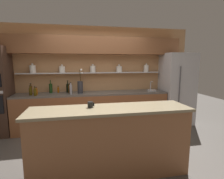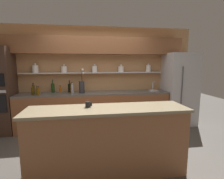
% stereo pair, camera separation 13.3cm
% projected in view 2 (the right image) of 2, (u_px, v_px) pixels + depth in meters
% --- Properties ---
extents(ground_plane, '(12.00, 12.00, 0.00)m').
position_uv_depth(ground_plane, '(103.00, 150.00, 3.36)').
color(ground_plane, '#4C4742').
extents(back_wall_unit, '(5.20, 0.44, 2.60)m').
position_uv_depth(back_wall_unit, '(97.00, 67.00, 4.62)').
color(back_wall_unit, tan).
rests_on(back_wall_unit, ground_plane).
extents(back_counter_unit, '(3.75, 0.62, 0.92)m').
position_uv_depth(back_counter_unit, '(95.00, 110.00, 4.49)').
color(back_counter_unit, brown).
rests_on(back_counter_unit, ground_plane).
extents(island_counter, '(2.34, 0.61, 1.02)m').
position_uv_depth(island_counter, '(108.00, 141.00, 2.61)').
color(island_counter, '#99603D').
rests_on(island_counter, ground_plane).
extents(refrigerator, '(0.79, 0.73, 1.92)m').
position_uv_depth(refrigerator, '(179.00, 89.00, 4.72)').
color(refrigerator, '#B7B7BC').
rests_on(refrigerator, ground_plane).
extents(flower_vase, '(0.14, 0.14, 0.60)m').
position_uv_depth(flower_vase, '(82.00, 86.00, 4.32)').
color(flower_vase, '#2D2D33').
rests_on(flower_vase, back_counter_unit).
extents(sink_fixture, '(0.27, 0.27, 0.25)m').
position_uv_depth(sink_fixture, '(154.00, 90.00, 4.67)').
color(sink_fixture, '#B7B7BC').
rests_on(sink_fixture, back_counter_unit).
extents(bottle_oil_0, '(0.06, 0.06, 0.22)m').
position_uv_depth(bottle_oil_0, '(37.00, 92.00, 4.03)').
color(bottle_oil_0, '#47380A').
rests_on(bottle_oil_0, back_counter_unit).
extents(bottle_sauce_1, '(0.05, 0.05, 0.19)m').
position_uv_depth(bottle_sauce_1, '(39.00, 91.00, 4.15)').
color(bottle_sauce_1, '#9E4C0A').
rests_on(bottle_sauce_1, back_counter_unit).
extents(bottle_wine_2, '(0.08, 0.08, 0.31)m').
position_uv_depth(bottle_wine_2, '(70.00, 88.00, 4.46)').
color(bottle_wine_2, black).
rests_on(bottle_wine_2, back_counter_unit).
extents(bottle_sauce_3, '(0.05, 0.05, 0.17)m').
position_uv_depth(bottle_sauce_3, '(60.00, 89.00, 4.44)').
color(bottle_sauce_3, '#9E4C0A').
rests_on(bottle_sauce_3, back_counter_unit).
extents(bottle_wine_4, '(0.08, 0.08, 0.32)m').
position_uv_depth(bottle_wine_4, '(53.00, 88.00, 4.41)').
color(bottle_wine_4, '#193814').
rests_on(bottle_wine_4, back_counter_unit).
extents(bottle_spirit_5, '(0.06, 0.06, 0.26)m').
position_uv_depth(bottle_spirit_5, '(33.00, 89.00, 4.24)').
color(bottle_spirit_5, '#4C2D0C').
rests_on(bottle_spirit_5, back_counter_unit).
extents(bottle_spirit_6, '(0.06, 0.06, 0.25)m').
position_uv_depth(bottle_spirit_6, '(71.00, 89.00, 4.36)').
color(bottle_spirit_6, '#4C2D0C').
rests_on(bottle_spirit_6, back_counter_unit).
extents(bottle_spirit_7, '(0.06, 0.06, 0.29)m').
position_uv_depth(bottle_spirit_7, '(72.00, 89.00, 4.20)').
color(bottle_spirit_7, gray).
rests_on(bottle_spirit_7, back_counter_unit).
extents(bottle_sauce_8, '(0.05, 0.05, 0.19)m').
position_uv_depth(bottle_sauce_8, '(73.00, 90.00, 4.29)').
color(bottle_sauce_8, black).
rests_on(bottle_sauce_8, back_counter_unit).
extents(bottle_oil_9, '(0.06, 0.06, 0.23)m').
position_uv_depth(bottle_oil_9, '(33.00, 91.00, 4.10)').
color(bottle_oil_9, '#47380A').
rests_on(bottle_oil_9, back_counter_unit).
extents(coffee_mug, '(0.10, 0.08, 0.09)m').
position_uv_depth(coffee_mug, '(88.00, 104.00, 2.56)').
color(coffee_mug, black).
rests_on(coffee_mug, island_counter).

